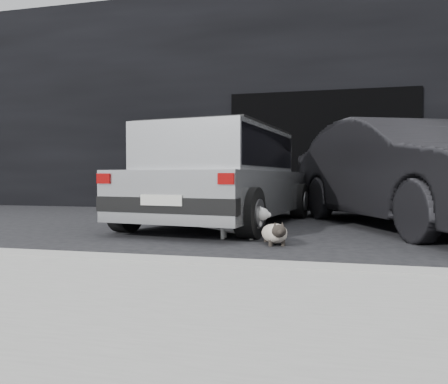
% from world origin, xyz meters
% --- Properties ---
extents(ground, '(80.00, 80.00, 0.00)m').
position_xyz_m(ground, '(0.00, 0.00, 0.00)').
color(ground, black).
rests_on(ground, ground).
extents(building_facade, '(34.00, 4.00, 5.00)m').
position_xyz_m(building_facade, '(1.00, 6.00, 2.50)').
color(building_facade, black).
rests_on(building_facade, ground).
extents(garage_opening, '(4.00, 0.10, 2.60)m').
position_xyz_m(garage_opening, '(1.00, 3.99, 1.30)').
color(garage_opening, black).
rests_on(garage_opening, ground).
extents(curb, '(18.00, 0.25, 0.12)m').
position_xyz_m(curb, '(1.00, -2.60, 0.06)').
color(curb, gray).
rests_on(curb, ground).
extents(sidewalk, '(18.00, 2.20, 0.11)m').
position_xyz_m(sidewalk, '(1.00, -3.80, 0.06)').
color(sidewalk, gray).
rests_on(sidewalk, ground).
extents(silver_hatchback, '(2.45, 4.27, 1.49)m').
position_xyz_m(silver_hatchback, '(-0.45, 0.86, 0.82)').
color(silver_hatchback, '#B4B6B9').
rests_on(silver_hatchback, ground).
extents(second_car, '(3.44, 5.14, 1.60)m').
position_xyz_m(second_car, '(2.25, 1.04, 0.80)').
color(second_car, black).
rests_on(second_car, ground).
extents(cat_siamese, '(0.42, 0.76, 0.28)m').
position_xyz_m(cat_siamese, '(0.57, -0.97, 0.13)').
color(cat_siamese, beige).
rests_on(cat_siamese, ground).
extents(cat_white, '(0.87, 0.32, 0.41)m').
position_xyz_m(cat_white, '(0.13, -0.61, 0.20)').
color(cat_white, silver).
rests_on(cat_white, ground).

